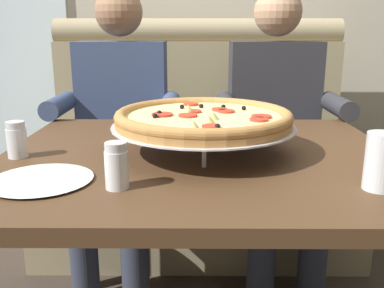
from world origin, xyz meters
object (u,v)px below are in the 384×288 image
Objects in this scene: diner_left at (120,114)px; shaker_pepper_flakes at (117,169)px; dining_table at (199,182)px; plate_near_left at (41,177)px; patio_chair at (52,100)px; diner_right at (276,114)px; shaker_oregano at (17,142)px; drinking_glass at (381,165)px; booth_bench at (197,163)px; pizza at (203,119)px.

diner_left is 12.06× the size of shaker_pepper_flakes.
plate_near_left reaches higher than dining_table.
dining_table is 1.32× the size of patio_chair.
diner_right reaches higher than plate_near_left.
patio_chair reaches higher than shaker_pepper_flakes.
diner_left reaches higher than shaker_oregano.
diner_right is 0.97m from drinking_glass.
diner_right reaches higher than shaker_pepper_flakes.
diner_left is 1.48× the size of patio_chair.
diner_right is at bearing 40.29° from shaker_oregano.
dining_table is 10.72× the size of shaker_pepper_flakes.
drinking_glass is (0.74, -0.96, 0.07)m from diner_left.
diner_right is 1.10m from shaker_pepper_flakes.
patio_chair is at bearing 118.06° from diner_left.
shaker_pepper_flakes reaches higher than shaker_oregano.
booth_bench is 1.35m from drinking_glass.
diner_left is 1.75m from patio_chair.
shaker_oregano is 0.93m from drinking_glass.
patio_chair reaches higher than plate_near_left.
drinking_glass is at bearing -37.12° from pizza.
shaker_pepper_flakes is (-0.53, -0.96, 0.06)m from diner_right.
booth_bench is 1.80× the size of patio_chair.
shaker_pepper_flakes is 0.44× the size of plate_near_left.
booth_bench is at bearing 37.46° from diner_left.
diner_left is 0.92m from plate_near_left.
pizza is at bearing 42.53° from dining_table.
booth_bench is 14.61× the size of shaker_pepper_flakes.
booth_bench is 1.36× the size of dining_table.
diner_left is 0.69m from diner_right.
pizza is at bearing -89.38° from booth_bench.
shaker_oregano is (-0.50, -0.99, 0.37)m from booth_bench.
dining_table is (0.00, -0.95, 0.24)m from booth_bench.
diner_right is at bearing 0.00° from diner_left.
plate_near_left is (-0.38, -0.25, -0.09)m from pizza.
booth_bench is 0.54m from diner_right.
drinking_glass is at bearing -35.50° from dining_table.
patio_chair is (-1.52, 1.54, -0.19)m from diner_right.
diner_right reaches higher than pizza.
pizza reaches higher than shaker_oregano.
shaker_pepper_flakes is 0.40m from shaker_oregano.
shaker_oregano is 2.37m from patio_chair.
booth_bench reaches higher than shaker_oregano.
diner_left is at bearing 118.02° from pizza.
patio_chair is (-1.17, 1.27, 0.13)m from booth_bench.
booth_bench reaches higher than plate_near_left.
shaker_oregano is 0.24m from plate_near_left.
booth_bench is 1.29m from plate_near_left.
diner_right is 1.12m from shaker_oregano.
shaker_pepper_flakes is at bearing -119.08° from diner_right.
plate_near_left is 1.88× the size of drinking_glass.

